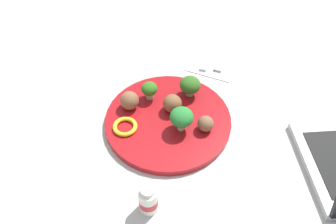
% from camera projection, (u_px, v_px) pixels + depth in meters
% --- Properties ---
extents(ground_plane, '(4.00, 4.00, 0.00)m').
position_uv_depth(ground_plane, '(168.00, 123.00, 0.77)').
color(ground_plane, '#B2B2AD').
extents(plate, '(0.28, 0.28, 0.02)m').
position_uv_depth(plate, '(168.00, 120.00, 0.76)').
color(plate, maroon).
rests_on(plate, ground_plane).
extents(broccoli_floret_front_left, '(0.04, 0.04, 0.04)m').
position_uv_depth(broccoli_floret_front_left, '(149.00, 89.00, 0.78)').
color(broccoli_floret_front_left, '#97C280').
rests_on(broccoli_floret_front_left, plate).
extents(broccoli_floret_front_right, '(0.05, 0.05, 0.05)m').
position_uv_depth(broccoli_floret_front_right, '(190.00, 85.00, 0.79)').
color(broccoli_floret_front_right, '#98BF6A').
rests_on(broccoli_floret_front_right, plate).
extents(broccoli_floret_mid_right, '(0.05, 0.05, 0.06)m').
position_uv_depth(broccoli_floret_mid_right, '(182.00, 118.00, 0.71)').
color(broccoli_floret_mid_right, '#A8CA80').
rests_on(broccoli_floret_mid_right, plate).
extents(meatball_near_rim, '(0.04, 0.04, 0.04)m').
position_uv_depth(meatball_near_rim, '(171.00, 103.00, 0.76)').
color(meatball_near_rim, brown).
rests_on(meatball_near_rim, plate).
extents(meatball_back_left, '(0.03, 0.03, 0.03)m').
position_uv_depth(meatball_back_left, '(205.00, 125.00, 0.72)').
color(meatball_back_left, brown).
rests_on(meatball_back_left, plate).
extents(meatball_mid_left, '(0.04, 0.04, 0.04)m').
position_uv_depth(meatball_mid_left, '(129.00, 101.00, 0.76)').
color(meatball_mid_left, brown).
rests_on(meatball_mid_left, plate).
extents(pepper_ring_front_right, '(0.06, 0.06, 0.01)m').
position_uv_depth(pepper_ring_front_right, '(125.00, 127.00, 0.74)').
color(pepper_ring_front_right, yellow).
rests_on(pepper_ring_front_right, plate).
extents(napkin, '(0.17, 0.13, 0.01)m').
position_uv_depth(napkin, '(217.00, 57.00, 0.93)').
color(napkin, white).
rests_on(napkin, ground_plane).
extents(fork, '(0.12, 0.02, 0.01)m').
position_uv_depth(fork, '(223.00, 58.00, 0.91)').
color(fork, silver).
rests_on(fork, napkin).
extents(knife, '(0.15, 0.02, 0.01)m').
position_uv_depth(knife, '(210.00, 55.00, 0.92)').
color(knife, silver).
rests_on(knife, napkin).
extents(yogurt_bottle, '(0.03, 0.03, 0.07)m').
position_uv_depth(yogurt_bottle, '(148.00, 200.00, 0.61)').
color(yogurt_bottle, white).
rests_on(yogurt_bottle, ground_plane).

